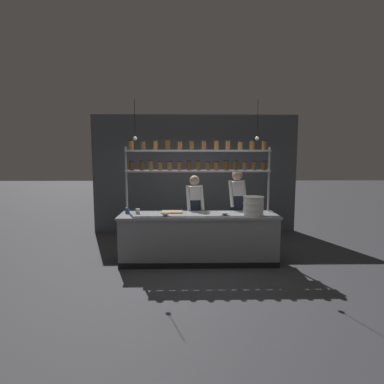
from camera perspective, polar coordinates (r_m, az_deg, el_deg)
name	(u,v)px	position (r m, az deg, el deg)	size (l,w,h in m)	color
ground_plane	(198,261)	(5.89, 1.23, -13.08)	(40.00, 40.00, 0.00)	#3D3D42
back_wall	(195,174)	(7.95, 0.56, 3.42)	(5.37, 0.12, 3.08)	#4C5156
prep_counter	(198,238)	(5.75, 1.24, -8.77)	(2.97, 0.76, 0.92)	gray
spice_shelf_unit	(198,163)	(5.88, 1.16, 5.59)	(2.85, 0.28, 2.33)	#999BA0
chef_left	(195,209)	(6.21, 0.48, -3.21)	(0.40, 0.32, 1.62)	black
chef_center	(237,205)	(6.33, 8.53, -2.37)	(0.39, 0.32, 1.73)	black
container_stack	(253,206)	(5.62, 11.61, -2.61)	(0.39, 0.39, 0.35)	white
cutting_board	(172,212)	(5.83, -3.82, -3.80)	(0.40, 0.26, 0.02)	#A88456
prep_bowl_near_left	(166,215)	(5.48, -5.07, -4.36)	(0.18, 0.18, 0.05)	#B2B7BC
prep_bowl_center_front	(225,214)	(5.57, 6.28, -4.20)	(0.17, 0.17, 0.05)	#B2B7BC
serving_cup_front	(127,211)	(5.85, -12.20, -3.47)	(0.08, 0.08, 0.11)	#334C70
serving_cup_by_board	(138,211)	(5.79, -10.29, -3.62)	(0.08, 0.08, 0.09)	#B2B7BC
pendant_light_row	(196,136)	(5.56, 0.84, 10.59)	(2.30, 0.07, 0.74)	black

